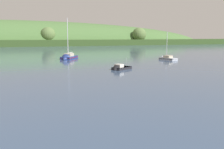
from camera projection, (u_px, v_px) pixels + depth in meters
name	position (u px, v px, depth m)	size (l,w,h in m)	color
far_shoreline_hill	(11.00, 45.00, 211.50)	(495.47, 73.48, 42.51)	#314A21
sailboat_near_mooring	(68.00, 58.00, 81.19)	(7.52, 8.85, 14.42)	navy
sailboat_midwater_white	(166.00, 59.00, 79.52)	(3.47, 6.98, 9.71)	#ADB2BC
fishing_boat_moored	(120.00, 69.00, 55.44)	(5.58, 4.41, 3.30)	#232328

